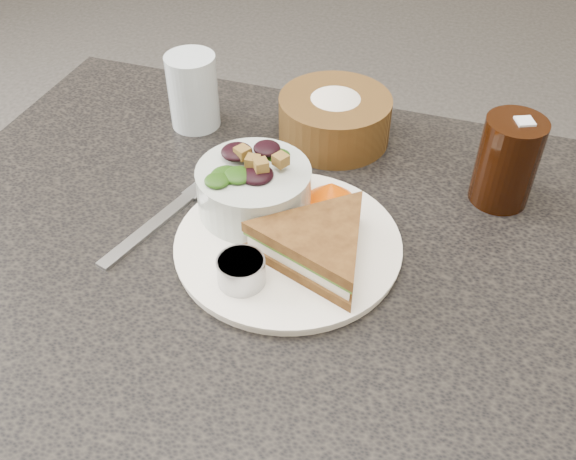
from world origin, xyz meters
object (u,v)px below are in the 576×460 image
Objects in this scene: dining_table at (295,417)px; cola_glass at (508,158)px; salad_bowl at (254,182)px; bread_basket at (335,111)px; dinner_plate at (288,245)px; sandwich at (318,245)px; dressing_ramekin at (241,271)px; water_glass at (193,91)px.

dining_table is 0.52m from cola_glass.
salad_bowl is 0.20m from bread_basket.
cola_glass is at bearing 24.56° from salad_bowl.
dinner_plate is at bearing -87.49° from bread_basket.
sandwich reaches higher than dressing_ramekin.
cola_glass is at bearing -4.88° from water_glass.
cola_glass is at bearing -15.32° from bread_basket.
cola_glass is at bearing 38.19° from dining_table.
dining_table is 18.51× the size of dressing_ramekin.
cola_glass is at bearing 44.67° from dressing_ramekin.
dining_table is 0.41m from dressing_ramekin.
cola_glass reaches higher than dining_table.
salad_bowl is at bearing 149.31° from dining_table.
water_glass is (-0.19, 0.29, 0.03)m from dressing_ramekin.
dinner_plate is 0.25m from bread_basket.
salad_bowl reaches higher than dinner_plate.
water_glass is (-0.23, 0.21, 0.43)m from dining_table.
dinner_plate reaches higher than dining_table.
salad_bowl is at bearing 104.09° from dressing_ramekin.
dressing_ramekin is 0.37m from cola_glass.
dinner_plate is at bearing -37.52° from salad_bowl.
dining_table is 0.38m from dinner_plate.
dressing_ramekin is at bearing -57.10° from water_glass.
dressing_ramekin reaches higher than dinner_plate.
bread_basket reaches higher than sandwich.
dining_table is 0.53m from water_glass.
dinner_plate is at bearing 69.97° from dressing_ramekin.
sandwich is at bearing -32.28° from salad_bowl.
dinner_plate is 2.06× the size of cola_glass.
water_glass is at bearing 157.97° from sandwich.
dressing_ramekin is at bearing -93.15° from bread_basket.
water_glass is (-0.45, 0.04, -0.01)m from cola_glass.
salad_bowl is 0.13m from dressing_ramekin.
water_glass is at bearing 175.12° from cola_glass.
sandwich is 0.12m from salad_bowl.
cola_glass reaches higher than water_glass.
sandwich is at bearing -23.77° from dinner_plate.
sandwich is at bearing -42.00° from water_glass.
dressing_ramekin is (-0.04, -0.08, 0.40)m from dining_table.
dressing_ramekin is at bearing -135.33° from cola_glass.
water_glass is (-0.16, 0.17, 0.00)m from salad_bowl.
water_glass is at bearing -172.41° from bread_basket.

